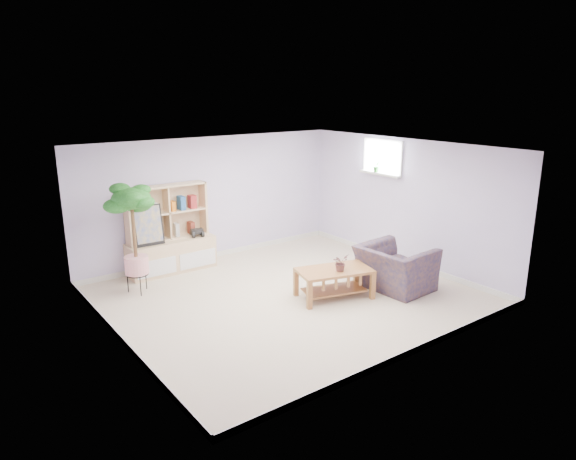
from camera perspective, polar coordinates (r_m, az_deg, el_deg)
floor at (r=8.46m, az=-0.00°, el=-7.33°), size 5.50×5.00×0.01m
ceiling at (r=7.85m, az=-0.00°, el=9.04°), size 5.50×5.00×0.01m
walls at (r=8.07m, az=-0.00°, el=0.55°), size 5.51×5.01×2.40m
baseboard at (r=8.44m, az=-0.00°, el=-7.02°), size 5.50×5.00×0.10m
window at (r=10.16m, az=10.50°, el=7.98°), size 0.10×0.98×0.68m
window_sill at (r=10.16m, az=10.18°, el=6.17°), size 0.14×1.00×0.04m
storage_unit at (r=9.58m, az=-12.97°, el=0.07°), size 1.60×0.54×1.60m
poster at (r=9.31m, az=-15.28°, el=0.49°), size 0.52×0.14×0.72m
toy_truck at (r=9.73m, az=-10.08°, el=-0.24°), size 0.35×0.28×0.17m
coffee_table at (r=8.36m, az=5.13°, el=-5.92°), size 1.31×0.94×0.48m
table_plant at (r=8.17m, az=5.84°, el=-3.62°), size 0.27×0.24×0.27m
floor_tree at (r=8.66m, az=-16.68°, el=-1.01°), size 0.88×0.88×1.84m
armchair at (r=8.80m, az=11.85°, el=-3.83°), size 1.05×1.19×0.84m
sill_plant at (r=10.21m, az=9.79°, el=7.00°), size 0.13×0.11×0.23m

